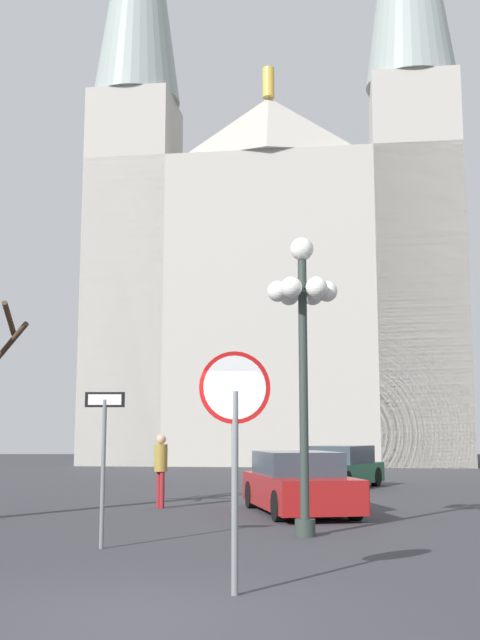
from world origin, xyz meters
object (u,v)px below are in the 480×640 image
Objects in this scene: cathedral at (275,246)px; street_lamp at (303,322)px; parked_car_far_red at (299,484)px; stop_sign at (235,420)px; one_way_arrow_sign at (104,449)px; pedestrian_walking at (161,463)px; parked_car_near_green at (338,468)px.

cathedral is 7.93× the size of street_lamp.
stop_sign is at bearing -98.56° from parked_car_far_red.
pedestrian_walking is at bearing 88.15° from one_way_arrow_sign.
stop_sign is 5.44m from street_lamp.
cathedral is 15.59× the size of stop_sign.
parked_car_near_green is (2.04, 12.16, -3.16)m from street_lamp.
stop_sign is at bearing -103.31° from street_lamp.
street_lamp is 12.73m from parked_car_near_green.
parked_car_far_red is (1.34, 8.91, -1.29)m from stop_sign.
parked_car_near_green is 8.69m from pedestrian_walking.
cathedral reaches higher than parked_car_near_green.
cathedral is 31.12m from parked_car_far_red.
pedestrian_walking is (-3.95, -27.25, -12.13)m from cathedral.
pedestrian_walking is (-5.14, -7.00, 0.42)m from parked_car_near_green.
parked_car_near_green is at bearing 80.46° from street_lamp.
cathedral reaches higher than one_way_arrow_sign.
pedestrian_walking is at bearing -126.31° from parked_car_near_green.
street_lamp is 1.16× the size of parked_car_far_red.
stop_sign is at bearing -93.10° from cathedral.
stop_sign is 1.12× the size of one_way_arrow_sign.
parked_car_far_red is 3.51m from pedestrian_walking.
cathedral is 17.43× the size of one_way_arrow_sign.
cathedral is 36.07m from one_way_arrow_sign.
parked_car_far_red is (-0.68, -28.47, -12.55)m from cathedral.
street_lamp is (-0.85, -32.42, -9.40)m from cathedral.
cathedral is at bearing 88.50° from street_lamp.
parked_car_far_red is at bearing -20.56° from pedestrian_walking.
one_way_arrow_sign is at bearing -111.47° from parked_car_near_green.
cathedral is 30.09m from pedestrian_walking.
parked_car_far_red is at bearing -102.87° from parked_car_near_green.
one_way_arrow_sign is at bearing -122.79° from parked_car_far_red.
stop_sign is 10.35m from pedestrian_walking.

